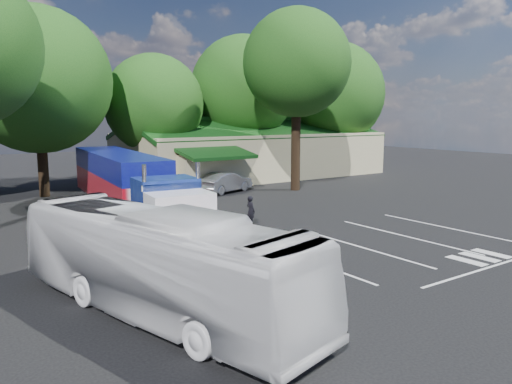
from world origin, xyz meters
TOP-DOWN VIEW (x-y plane):
  - ground at (0.00, 0.00)m, footprint 120.00×120.00m
  - event_hall at (13.74, 17.81)m, footprint 24.20×14.12m
  - tree_row_c at (-5.00, 16.20)m, footprint 10.00×10.00m
  - tree_row_d at (4.00, 17.50)m, footprint 8.00×8.00m
  - tree_row_e at (13.00, 18.00)m, footprint 9.60×9.60m
  - tree_row_f at (23.00, 16.80)m, footprint 10.40×10.40m
  - tree_near_right at (11.50, 8.50)m, footprint 8.00×8.00m
  - semi_truck at (-3.91, 2.33)m, footprint 4.42×18.82m
  - woman at (1.60, 0.00)m, footprint 0.42×0.60m
  - bicycle at (1.80, 8.00)m, footprint 0.69×1.78m
  - tour_bus at (-7.00, -8.00)m, footprint 5.21×11.27m
  - silver_sedan at (6.48, 10.50)m, footprint 4.89×3.04m

SIDE VIEW (x-z plane):
  - ground at x=0.00m, z-range 0.00..0.00m
  - bicycle at x=1.80m, z-range 0.00..0.92m
  - silver_sedan at x=6.48m, z-range 0.00..1.52m
  - woman at x=1.60m, z-range 0.00..1.59m
  - tour_bus at x=-7.00m, z-range 0.00..3.06m
  - event_hall at x=13.74m, z-range -0.56..4.99m
  - semi_truck at x=-3.91m, z-range 0.26..4.17m
  - tree_row_d at x=4.00m, z-range 1.28..11.88m
  - tree_row_f at x=23.00m, z-range 1.29..14.29m
  - tree_row_c at x=-5.00m, z-range 1.51..14.56m
  - tree_row_e at x=13.00m, z-range 1.64..14.54m
  - tree_near_right at x=11.50m, z-range 2.71..16.21m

